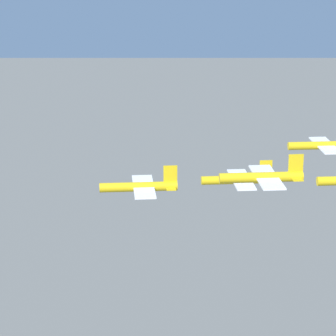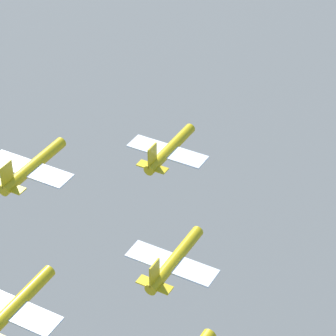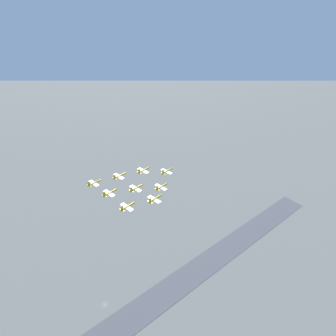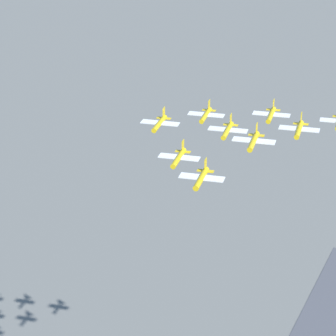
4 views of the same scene
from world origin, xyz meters
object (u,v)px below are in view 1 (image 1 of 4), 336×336
(jet_2, at_px, (239,179))
(jet_0, at_px, (142,186))
(jet_1, at_px, (264,177))
(jet_5, at_px, (323,145))

(jet_2, bearing_deg, jet_0, 120.47)
(jet_1, bearing_deg, jet_2, -0.00)
(jet_1, height_order, jet_2, jet_1)
(jet_2, relative_size, jet_5, 1.00)
(jet_0, relative_size, jet_5, 1.00)
(jet_0, xyz_separation_m, jet_5, (24.46, -19.60, 0.26))
(jet_0, bearing_deg, jet_2, -59.53)
(jet_1, xyz_separation_m, jet_2, (14.85, 5.65, -5.41))
(jet_1, distance_m, jet_2, 16.79)
(jet_0, distance_m, jet_1, 16.04)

